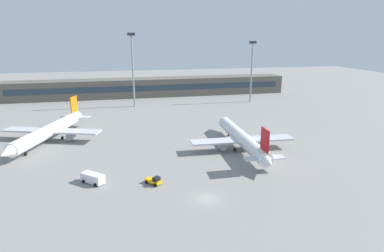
{
  "coord_description": "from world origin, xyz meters",
  "views": [
    {
      "loc": [
        -14.79,
        -53.61,
        29.77
      ],
      "look_at": [
        6.03,
        40.0,
        3.0
      ],
      "focal_mm": 30.35,
      "sensor_mm": 36.0,
      "label": 1
    }
  ],
  "objects": [
    {
      "name": "floodlight_tower_east",
      "position": [
        44.08,
        85.99,
        15.8
      ],
      "size": [
        3.2,
        0.8,
        27.51
      ],
      "color": "gray",
      "rests_on": "ground_plane"
    },
    {
      "name": "terminal_building",
      "position": [
        0.0,
        111.11,
        4.5
      ],
      "size": [
        139.56,
        12.13,
        9.0
      ],
      "color": "#5B564C",
      "rests_on": "ground_plane"
    },
    {
      "name": "floodlight_tower_west",
      "position": [
        -9.18,
        87.1,
        17.58
      ],
      "size": [
        3.2,
        0.8,
        30.97
      ],
      "color": "gray",
      "rests_on": "ground_plane"
    },
    {
      "name": "service_van_white",
      "position": [
        -21.5,
        11.63,
        1.11
      ],
      "size": [
        5.19,
        4.98,
        2.08
      ],
      "color": "white",
      "rests_on": "ground_plane"
    },
    {
      "name": "airplane_near",
      "position": [
        16.47,
        25.43,
        3.04
      ],
      "size": [
        28.11,
        40.37,
        9.98
      ],
      "color": "white",
      "rests_on": "ground_plane"
    },
    {
      "name": "baggage_tug_yellow",
      "position": [
        -9.08,
        8.27,
        0.8
      ],
      "size": [
        3.53,
        3.67,
        1.75
      ],
      "color": "#F2B20C",
      "rests_on": "ground_plane"
    },
    {
      "name": "airplane_mid",
      "position": [
        -35.64,
        43.23,
        3.14
      ],
      "size": [
        28.8,
        40.29,
        10.31
      ],
      "color": "white",
      "rests_on": "ground_plane"
    },
    {
      "name": "ground_plane",
      "position": [
        0.0,
        40.0,
        0.0
      ],
      "size": [
        400.0,
        400.0,
        0.0
      ],
      "primitive_type": "plane",
      "color": "gray"
    }
  ]
}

